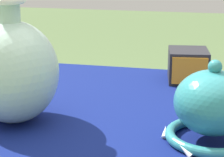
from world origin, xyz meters
The scene contains 4 objects.
display_table centered at (0.00, -0.01, 0.66)m, with size 1.31×0.77×0.73m.
vase_tall_bulbous centered at (-0.25, -0.15, 0.85)m, with size 0.21×0.21×0.29m.
vase_dome_bell centered at (0.20, -0.16, 0.80)m, with size 0.20×0.19×0.18m.
mosaic_tile_box centered at (0.13, 0.27, 0.78)m, with size 0.13×0.15×0.10m.
Camera 1 is at (0.18, -1.04, 1.12)m, focal length 70.00 mm.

